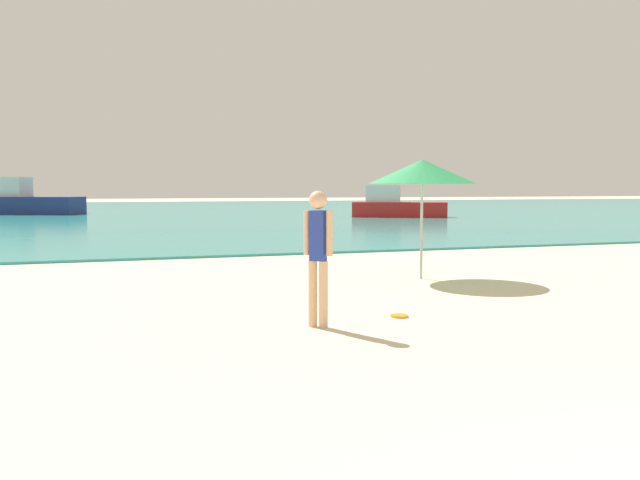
{
  "coord_description": "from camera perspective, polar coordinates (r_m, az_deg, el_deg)",
  "views": [
    {
      "loc": [
        -3.07,
        -0.44,
        1.58
      ],
      "look_at": [
        -0.24,
        8.05,
        0.86
      ],
      "focal_mm": 36.06,
      "sensor_mm": 36.0,
      "label": 1
    }
  ],
  "objects": [
    {
      "name": "person_standing",
      "position": [
        7.26,
        -0.17,
        -0.91
      ],
      "size": [
        0.28,
        0.27,
        1.55
      ],
      "rotation": [
        0.0,
        0.0,
        2.38
      ],
      "color": "#DDAD84",
      "rests_on": "ground"
    },
    {
      "name": "frisbee",
      "position": [
        8.02,
        7.05,
        -6.7
      ],
      "size": [
        0.22,
        0.22,
        0.03
      ],
      "primitive_type": "cylinder",
      "color": "orange",
      "rests_on": "ground"
    },
    {
      "name": "boat_far",
      "position": [
        41.5,
        -24.88,
        3.13
      ],
      "size": [
        6.61,
        4.65,
        2.16
      ],
      "rotation": [
        0.0,
        0.0,
        -0.46
      ],
      "color": "navy",
      "rests_on": "water"
    },
    {
      "name": "boat_near",
      "position": [
        34.17,
        6.77,
        3.01
      ],
      "size": [
        5.07,
        3.71,
        1.67
      ],
      "rotation": [
        0.0,
        0.0,
        -0.49
      ],
      "color": "red",
      "rests_on": "water"
    },
    {
      "name": "water",
      "position": [
        44.66,
        -14.48,
        2.49
      ],
      "size": [
        160.0,
        60.0,
        0.06
      ],
      "primitive_type": "cube",
      "color": "teal",
      "rests_on": "ground"
    },
    {
      "name": "beach_umbrella",
      "position": [
        11.29,
        9.06,
        6.0
      ],
      "size": [
        1.86,
        1.86,
        2.08
      ],
      "color": "#B7B7BC",
      "rests_on": "ground"
    }
  ]
}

